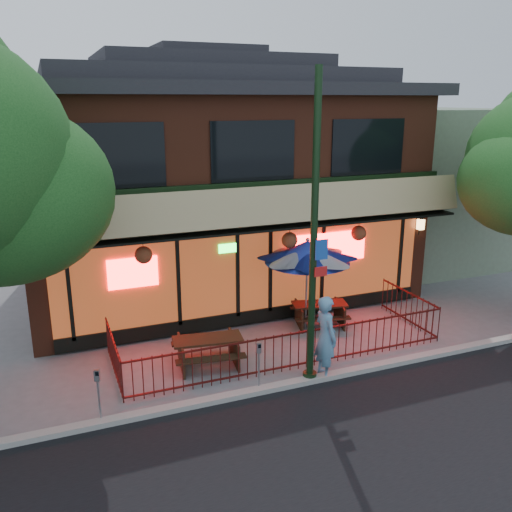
{
  "coord_description": "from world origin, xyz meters",
  "views": [
    {
      "loc": [
        -5.39,
        -10.51,
        6.31
      ],
      "look_at": [
        -0.39,
        2.0,
        2.43
      ],
      "focal_mm": 38.0,
      "sensor_mm": 36.0,
      "label": 1
    }
  ],
  "objects_px": {
    "pedestrian": "(326,337)",
    "parking_meter_near": "(259,358)",
    "picnic_table_right": "(320,311)",
    "street_light": "(314,251)",
    "parking_meter_far": "(98,387)",
    "patio_umbrella": "(307,252)",
    "picnic_table_left": "(208,347)"
  },
  "relations": [
    {
      "from": "picnic_table_right",
      "to": "patio_umbrella",
      "type": "height_order",
      "value": "patio_umbrella"
    },
    {
      "from": "picnic_table_right",
      "to": "patio_umbrella",
      "type": "xyz_separation_m",
      "value": [
        -0.5,
        -0.11,
        1.86
      ]
    },
    {
      "from": "pedestrian",
      "to": "parking_meter_far",
      "type": "relative_size",
      "value": 1.67
    },
    {
      "from": "picnic_table_right",
      "to": "parking_meter_near",
      "type": "xyz_separation_m",
      "value": [
        -3.04,
        -2.8,
        0.36
      ]
    },
    {
      "from": "pedestrian",
      "to": "parking_meter_near",
      "type": "relative_size",
      "value": 1.7
    },
    {
      "from": "picnic_table_right",
      "to": "patio_umbrella",
      "type": "distance_m",
      "value": 1.93
    },
    {
      "from": "pedestrian",
      "to": "parking_meter_far",
      "type": "height_order",
      "value": "pedestrian"
    },
    {
      "from": "parking_meter_near",
      "to": "parking_meter_far",
      "type": "bearing_deg",
      "value": -180.0
    },
    {
      "from": "picnic_table_right",
      "to": "pedestrian",
      "type": "height_order",
      "value": "pedestrian"
    },
    {
      "from": "parking_meter_near",
      "to": "parking_meter_far",
      "type": "height_order",
      "value": "parking_meter_far"
    },
    {
      "from": "picnic_table_right",
      "to": "pedestrian",
      "type": "distance_m",
      "value": 3.11
    },
    {
      "from": "street_light",
      "to": "parking_meter_far",
      "type": "xyz_separation_m",
      "value": [
        -4.75,
        0.0,
        -2.33
      ]
    },
    {
      "from": "picnic_table_left",
      "to": "parking_meter_near",
      "type": "xyz_separation_m",
      "value": [
        0.7,
        -1.61,
        0.33
      ]
    },
    {
      "from": "pedestrian",
      "to": "parking_meter_near",
      "type": "bearing_deg",
      "value": 88.89
    },
    {
      "from": "picnic_table_left",
      "to": "parking_meter_far",
      "type": "xyz_separation_m",
      "value": [
        -2.76,
        -1.61,
        0.34
      ]
    },
    {
      "from": "parking_meter_near",
      "to": "patio_umbrella",
      "type": "bearing_deg",
      "value": 46.7
    },
    {
      "from": "picnic_table_left",
      "to": "pedestrian",
      "type": "height_order",
      "value": "pedestrian"
    },
    {
      "from": "pedestrian",
      "to": "patio_umbrella",
      "type": "bearing_deg",
      "value": -20.35
    },
    {
      "from": "picnic_table_right",
      "to": "parking_meter_near",
      "type": "distance_m",
      "value": 4.15
    },
    {
      "from": "parking_meter_near",
      "to": "picnic_table_left",
      "type": "bearing_deg",
      "value": 113.54
    },
    {
      "from": "street_light",
      "to": "parking_meter_near",
      "type": "relative_size",
      "value": 5.92
    },
    {
      "from": "street_light",
      "to": "pedestrian",
      "type": "height_order",
      "value": "street_light"
    },
    {
      "from": "parking_meter_near",
      "to": "parking_meter_far",
      "type": "xyz_separation_m",
      "value": [
        -3.46,
        -0.0,
        0.01
      ]
    },
    {
      "from": "picnic_table_right",
      "to": "pedestrian",
      "type": "xyz_separation_m",
      "value": [
        -1.34,
        -2.75,
        0.57
      ]
    },
    {
      "from": "street_light",
      "to": "parking_meter_far",
      "type": "bearing_deg",
      "value": 179.97
    },
    {
      "from": "picnic_table_left",
      "to": "parking_meter_near",
      "type": "height_order",
      "value": "parking_meter_near"
    },
    {
      "from": "parking_meter_far",
      "to": "parking_meter_near",
      "type": "bearing_deg",
      "value": 0.0
    },
    {
      "from": "parking_meter_near",
      "to": "picnic_table_right",
      "type": "bearing_deg",
      "value": 42.66
    },
    {
      "from": "picnic_table_left",
      "to": "parking_meter_far",
      "type": "bearing_deg",
      "value": -149.78
    },
    {
      "from": "picnic_table_left",
      "to": "parking_meter_near",
      "type": "distance_m",
      "value": 1.78
    },
    {
      "from": "picnic_table_left",
      "to": "pedestrian",
      "type": "bearing_deg",
      "value": -32.97
    },
    {
      "from": "pedestrian",
      "to": "parking_meter_near",
      "type": "height_order",
      "value": "pedestrian"
    }
  ]
}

